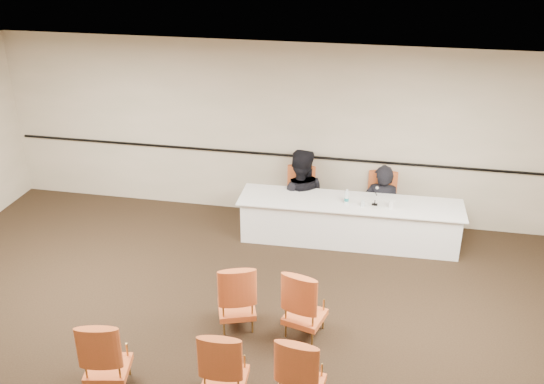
{
  "coord_description": "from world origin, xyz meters",
  "views": [
    {
      "loc": [
        1.64,
        -5.45,
        4.89
      ],
      "look_at": [
        0.02,
        2.6,
        1.04
      ],
      "focal_mm": 40.0,
      "sensor_mm": 36.0,
      "label": 1
    }
  ],
  "objects_px": {
    "panelist_main_chair": "(381,203)",
    "aud_chair_back_right": "(301,369)",
    "water_bottle": "(347,196)",
    "panelist_main": "(381,212)",
    "aud_chair_back_left": "(106,352)",
    "microphone": "(375,197)",
    "panelist_second_chair": "(299,196)",
    "aud_chair_back_mid": "(225,363)",
    "aud_chair_front_mid": "(236,294)",
    "aud_chair_front_right": "(305,302)",
    "panelist_second": "(299,202)",
    "coffee_cup": "(392,204)",
    "drinking_glass": "(363,203)",
    "panel_table": "(349,222)"
  },
  "relations": [
    {
      "from": "microphone",
      "to": "coffee_cup",
      "type": "bearing_deg",
      "value": -6.34
    },
    {
      "from": "aud_chair_front_mid",
      "to": "aud_chair_front_right",
      "type": "distance_m",
      "value": 0.88
    },
    {
      "from": "panelist_main",
      "to": "panelist_second_chair",
      "type": "distance_m",
      "value": 1.38
    },
    {
      "from": "aud_chair_back_left",
      "to": "aud_chair_back_mid",
      "type": "relative_size",
      "value": 1.0
    },
    {
      "from": "panelist_second",
      "to": "coffee_cup",
      "type": "relative_size",
      "value": 14.2
    },
    {
      "from": "aud_chair_back_mid",
      "to": "drinking_glass",
      "type": "bearing_deg",
      "value": 68.22
    },
    {
      "from": "panelist_main_chair",
      "to": "panelist_second_chair",
      "type": "bearing_deg",
      "value": 180.0
    },
    {
      "from": "aud_chair_back_left",
      "to": "panel_table",
      "type": "bearing_deg",
      "value": 47.46
    },
    {
      "from": "aud_chair_front_mid",
      "to": "aud_chair_back_right",
      "type": "xyz_separation_m",
      "value": [
        1.02,
        -1.19,
        0.0
      ]
    },
    {
      "from": "water_bottle",
      "to": "aud_chair_front_mid",
      "type": "height_order",
      "value": "aud_chair_front_mid"
    },
    {
      "from": "water_bottle",
      "to": "aud_chair_front_right",
      "type": "distance_m",
      "value": 2.44
    },
    {
      "from": "drinking_glass",
      "to": "aud_chair_back_mid",
      "type": "distance_m",
      "value": 3.83
    },
    {
      "from": "panelist_main_chair",
      "to": "aud_chair_front_mid",
      "type": "distance_m",
      "value": 3.47
    },
    {
      "from": "microphone",
      "to": "aud_chair_back_mid",
      "type": "height_order",
      "value": "microphone"
    },
    {
      "from": "aud_chair_front_right",
      "to": "drinking_glass",
      "type": "bearing_deg",
      "value": 91.74
    },
    {
      "from": "aud_chair_back_left",
      "to": "microphone",
      "type": "bearing_deg",
      "value": 43.16
    },
    {
      "from": "aud_chair_front_mid",
      "to": "aud_chair_front_right",
      "type": "height_order",
      "value": "same"
    },
    {
      "from": "panelist_second",
      "to": "aud_chair_back_right",
      "type": "relative_size",
      "value": 2.0
    },
    {
      "from": "microphone",
      "to": "water_bottle",
      "type": "bearing_deg",
      "value": -171.39
    },
    {
      "from": "panel_table",
      "to": "panelist_second",
      "type": "height_order",
      "value": "panelist_second"
    },
    {
      "from": "panelist_main_chair",
      "to": "aud_chair_back_right",
      "type": "relative_size",
      "value": 1.0
    },
    {
      "from": "water_bottle",
      "to": "coffee_cup",
      "type": "relative_size",
      "value": 1.77
    },
    {
      "from": "microphone",
      "to": "drinking_glass",
      "type": "distance_m",
      "value": 0.21
    },
    {
      "from": "water_bottle",
      "to": "panelist_main",
      "type": "bearing_deg",
      "value": 48.65
    },
    {
      "from": "panelist_second",
      "to": "aud_chair_back_mid",
      "type": "relative_size",
      "value": 2.0
    },
    {
      "from": "panel_table",
      "to": "water_bottle",
      "type": "height_order",
      "value": "water_bottle"
    },
    {
      "from": "panelist_second",
      "to": "water_bottle",
      "type": "distance_m",
      "value": 1.11
    },
    {
      "from": "water_bottle",
      "to": "aud_chair_back_left",
      "type": "height_order",
      "value": "aud_chair_back_left"
    },
    {
      "from": "panelist_main",
      "to": "aud_chair_front_right",
      "type": "distance_m",
      "value": 3.12
    },
    {
      "from": "microphone",
      "to": "aud_chair_back_right",
      "type": "relative_size",
      "value": 0.28
    },
    {
      "from": "panelist_second_chair",
      "to": "aud_chair_back_left",
      "type": "distance_m",
      "value": 4.59
    },
    {
      "from": "panelist_main_chair",
      "to": "aud_chair_back_left",
      "type": "relative_size",
      "value": 1.0
    },
    {
      "from": "panelist_main",
      "to": "panelist_main_chair",
      "type": "relative_size",
      "value": 1.8
    },
    {
      "from": "panelist_main_chair",
      "to": "aud_chair_back_right",
      "type": "bearing_deg",
      "value": -100.48
    },
    {
      "from": "aud_chair_front_mid",
      "to": "aud_chair_back_left",
      "type": "height_order",
      "value": "same"
    },
    {
      "from": "panelist_second_chair",
      "to": "aud_chair_back_left",
      "type": "bearing_deg",
      "value": -109.85
    },
    {
      "from": "microphone",
      "to": "aud_chair_back_left",
      "type": "bearing_deg",
      "value": -119.74
    },
    {
      "from": "panelist_second",
      "to": "aud_chair_back_right",
      "type": "height_order",
      "value": "panelist_second"
    },
    {
      "from": "panel_table",
      "to": "panelist_main",
      "type": "xyz_separation_m",
      "value": [
        0.48,
        0.55,
        -0.06
      ]
    },
    {
      "from": "aud_chair_front_mid",
      "to": "aud_chair_back_mid",
      "type": "height_order",
      "value": "same"
    },
    {
      "from": "microphone",
      "to": "water_bottle",
      "type": "height_order",
      "value": "microphone"
    },
    {
      "from": "panelist_second",
      "to": "aud_chair_back_mid",
      "type": "height_order",
      "value": "panelist_second"
    },
    {
      "from": "aud_chair_back_left",
      "to": "aud_chair_back_right",
      "type": "relative_size",
      "value": 1.0
    },
    {
      "from": "panelist_second_chair",
      "to": "aud_chair_front_right",
      "type": "height_order",
      "value": "same"
    },
    {
      "from": "panelist_main",
      "to": "panelist_second_chair",
      "type": "relative_size",
      "value": 1.8
    },
    {
      "from": "microphone",
      "to": "drinking_glass",
      "type": "xyz_separation_m",
      "value": [
        -0.18,
        -0.08,
        -0.08
      ]
    },
    {
      "from": "panelist_main",
      "to": "aud_chair_back_right",
      "type": "height_order",
      "value": "panelist_main"
    },
    {
      "from": "aud_chair_front_right",
      "to": "aud_chair_back_mid",
      "type": "xyz_separation_m",
      "value": [
        -0.68,
        -1.28,
        0.0
      ]
    },
    {
      "from": "aud_chair_front_right",
      "to": "aud_chair_back_left",
      "type": "relative_size",
      "value": 1.0
    },
    {
      "from": "microphone",
      "to": "aud_chair_back_left",
      "type": "xyz_separation_m",
      "value": [
        -2.73,
        -3.79,
        -0.36
      ]
    }
  ]
}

